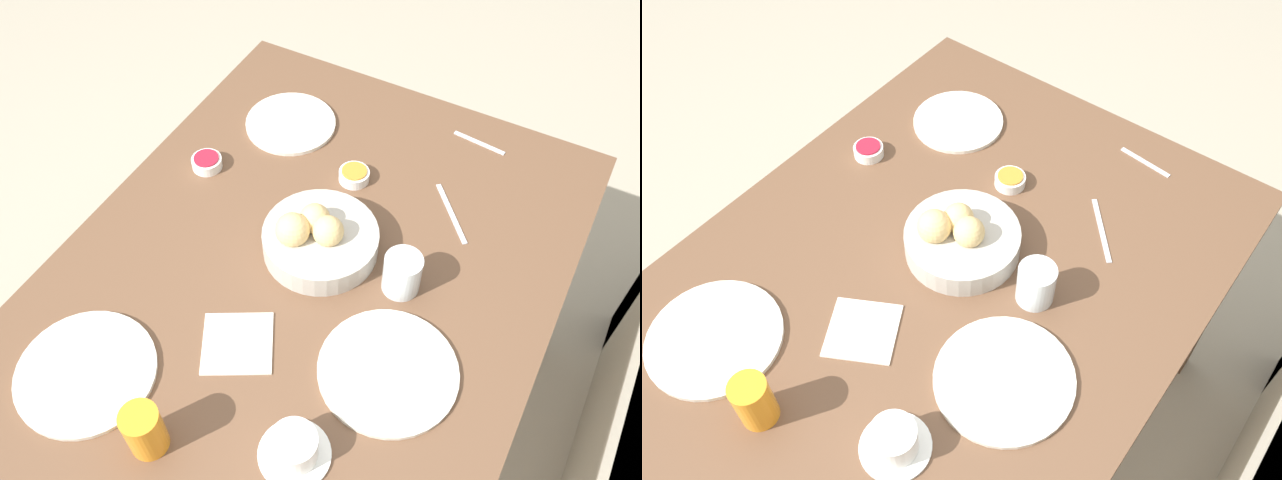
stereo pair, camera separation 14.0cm
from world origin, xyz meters
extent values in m
plane|color=#A89E89|center=(0.00, 0.00, 0.00)|extent=(10.00, 10.00, 0.00)
cube|color=brown|center=(0.00, 0.00, 0.74)|extent=(1.28, 0.98, 0.03)
cube|color=brown|center=(-0.59, -0.44, 0.36)|extent=(0.06, 0.06, 0.73)
cube|color=brown|center=(-0.59, 0.44, 0.36)|extent=(0.06, 0.06, 0.73)
cylinder|color=#B2ADA3|center=(-0.07, 0.00, 0.79)|extent=(0.24, 0.24, 0.05)
sphere|color=#DBB775|center=(-0.07, 0.02, 0.83)|extent=(0.06, 0.06, 0.06)
sphere|color=#DBB775|center=(-0.04, -0.04, 0.84)|extent=(0.07, 0.07, 0.07)
sphere|color=#DBB775|center=(-0.09, -0.02, 0.83)|extent=(0.06, 0.06, 0.06)
cylinder|color=silver|center=(-0.38, -0.25, 0.77)|extent=(0.22, 0.22, 0.01)
cylinder|color=silver|center=(0.38, -0.24, 0.77)|extent=(0.26, 0.26, 0.01)
cylinder|color=silver|center=(0.12, 0.24, 0.77)|extent=(0.26, 0.26, 0.01)
cylinder|color=orange|center=(0.43, -0.06, 0.81)|extent=(0.07, 0.07, 0.11)
cylinder|color=silver|center=(-0.07, 0.19, 0.81)|extent=(0.08, 0.08, 0.09)
cylinder|color=white|center=(0.33, 0.17, 0.76)|extent=(0.13, 0.13, 0.01)
cylinder|color=white|center=(0.33, 0.17, 0.80)|extent=(0.08, 0.08, 0.06)
cylinder|color=white|center=(-0.16, -0.35, 0.77)|extent=(0.07, 0.07, 0.03)
cylinder|color=#A3192D|center=(-0.16, -0.35, 0.79)|extent=(0.06, 0.06, 0.00)
cylinder|color=white|center=(-0.29, -0.03, 0.77)|extent=(0.07, 0.07, 0.03)
cylinder|color=#C67F28|center=(-0.29, -0.03, 0.79)|extent=(0.06, 0.06, 0.00)
cube|color=#B7B7BC|center=(-0.30, 0.21, 0.76)|extent=(0.14, 0.12, 0.00)
cube|color=#B7B7BC|center=(-0.54, 0.18, 0.76)|extent=(0.03, 0.13, 0.00)
cube|color=silver|center=(0.20, -0.03, 0.76)|extent=(0.18, 0.18, 0.00)
camera|label=1|loc=(0.69, 0.41, 1.89)|focal=38.00mm
camera|label=2|loc=(0.61, 0.53, 1.89)|focal=38.00mm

